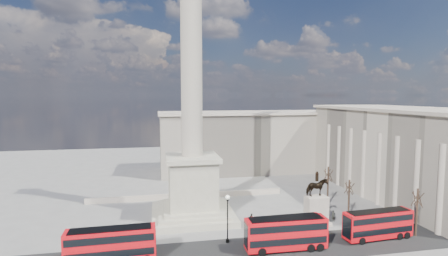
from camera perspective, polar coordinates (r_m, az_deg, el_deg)
name	(u,v)px	position (r m, az deg, el deg)	size (l,w,h in m)	color
ground	(196,227)	(58.60, -4.60, -15.82)	(180.00, 180.00, 0.00)	gray
asphalt_road	(241,252)	(50.33, 2.78, -19.50)	(120.00, 9.00, 0.01)	#252525
nelsons_column	(192,143)	(60.19, -5.23, -2.53)	(14.00, 14.00, 49.85)	#B7B199
balustrade_wall	(187,196)	(73.52, -6.03, -10.95)	(40.00, 0.60, 1.10)	#B9AB99
building_east	(402,152)	(82.94, 27.11, -3.44)	(19.00, 46.00, 18.60)	beige
building_northeast	(250,141)	(98.68, 4.33, -2.13)	(51.00, 17.00, 16.60)	beige
red_bus_a	(112,245)	(48.56, -17.88, -17.69)	(11.14, 2.87, 4.49)	red
red_bus_b	(287,230)	(52.20, 10.30, -16.07)	(10.21, 2.61, 4.12)	red
red_bus_c	(286,233)	(50.50, 10.15, -16.55)	(11.25, 2.84, 4.54)	red
red_bus_d	(378,224)	(57.97, 23.88, -14.16)	(10.69, 3.22, 4.27)	red
victorian_lamp	(228,215)	(51.45, 0.59, -13.99)	(0.60, 0.60, 6.99)	black
equestrian_statue	(316,206)	(60.55, 14.82, -12.18)	(4.28, 3.21, 8.83)	#B9AB99
bare_tree_near	(418,197)	(60.39, 29.05, -9.81)	(1.76, 1.76, 7.68)	#332319
bare_tree_mid	(349,186)	(64.52, 19.78, -8.97)	(1.85, 1.85, 7.03)	#332319
bare_tree_far	(328,174)	(70.19, 16.65, -7.13)	(1.94, 1.94, 7.94)	#332319
pedestrian_walking	(333,216)	(63.07, 17.43, -13.56)	(0.71, 0.46, 1.94)	black
pedestrian_standing	(402,217)	(67.58, 27.12, -12.81)	(0.74, 0.58, 1.53)	black
pedestrian_crossing	(252,219)	(59.42, 4.53, -14.57)	(1.08, 0.45, 1.84)	black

